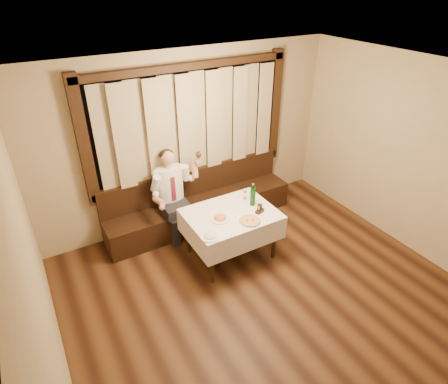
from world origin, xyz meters
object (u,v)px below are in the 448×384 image
pizza (250,221)px  green_bottle (253,196)px  banquette (200,206)px  pasta_cream (210,235)px  cruet_caddy (260,209)px  seated_man (172,188)px  pasta_red (220,217)px  dining_table (231,219)px

pizza → green_bottle: bearing=52.0°
banquette → pizza: banquette is taller
pizza → pasta_cream: size_ratio=1.26×
banquette → cruet_caddy: bearing=-73.4°
seated_man → pasta_red: bearing=-73.8°
seated_man → dining_table: bearing=-62.1°
dining_table → seated_man: size_ratio=0.88×
pasta_cream → cruet_caddy: (0.89, 0.16, 0.02)m
pasta_red → dining_table: bearing=13.9°
pasta_red → pasta_cream: pasta_red is taller
pasta_cream → cruet_caddy: size_ratio=1.64×
banquette → dining_table: (0.00, -1.02, 0.34)m
pasta_red → green_bottle: green_bottle is taller
pasta_red → pasta_cream: 0.44m
dining_table → pasta_red: (-0.21, -0.05, 0.14)m
pasta_cream → seated_man: bearing=88.4°
pizza → pasta_red: 0.42m
pizza → pasta_cream: pasta_cream is taller
banquette → pasta_cream: banquette is taller
pasta_cream → pasta_red: bearing=42.5°
dining_table → green_bottle: green_bottle is taller
green_bottle → dining_table: bearing=-175.5°
banquette → pizza: size_ratio=10.49×
green_bottle → seated_man: size_ratio=0.24×
pizza → pasta_cream: bearing=-177.0°
green_bottle → banquette: bearing=111.1°
dining_table → pizza: size_ratio=4.16×
banquette → seated_man: (-0.49, -0.09, 0.53)m
dining_table → seated_man: (-0.49, 0.93, 0.19)m
dining_table → pasta_red: bearing=-166.1°
banquette → green_bottle: (0.38, -0.99, 0.60)m
pizza → pasta_red: pasta_red is taller
pasta_red → cruet_caddy: size_ratio=1.94×
cruet_caddy → pasta_red: bearing=146.6°
dining_table → cruet_caddy: size_ratio=8.65×
cruet_caddy → pizza: bearing=-173.1°
green_bottle → cruet_caddy: size_ratio=2.41×
banquette → pasta_red: bearing=-101.0°
pasta_cream → green_bottle: 0.99m
green_bottle → seated_man: 1.26m
pasta_red → green_bottle: 0.61m
pizza → dining_table: bearing=110.2°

